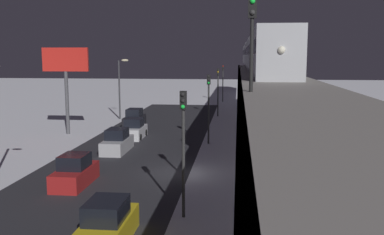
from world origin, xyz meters
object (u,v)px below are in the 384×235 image
object	(u,v)px
sedan_yellow	(107,227)
traffic_light_near	(183,136)
sedan_silver	(117,142)
subway_train	(256,54)
sedan_red	(75,173)
traffic_light_distant	(223,78)
sedan_white	(134,130)
traffic_light_far	(218,85)
rail_signal	(252,27)
traffic_light_mid	(209,99)
sedan_black	(134,119)
commercial_billboard	(66,68)

from	to	relation	value
sedan_yellow	traffic_light_near	bearing A→B (deg)	50.46
sedan_silver	traffic_light_near	world-z (taller)	traffic_light_near
subway_train	sedan_silver	world-z (taller)	subway_train
sedan_yellow	sedan_red	distance (m)	9.48
traffic_light_near	traffic_light_distant	size ratio (longest dim) A/B	1.00
subway_train	traffic_light_near	xyz separation A→B (m)	(5.12, 41.83, -4.15)
sedan_yellow	sedan_red	size ratio (longest dim) A/B	1.07
traffic_light_distant	traffic_light_near	bearing A→B (deg)	90.00
sedan_silver	traffic_light_distant	distance (m)	41.98
sedan_silver	sedan_white	bearing A→B (deg)	-90.00
sedan_silver	traffic_light_far	distance (m)	24.07
rail_signal	traffic_light_mid	xyz separation A→B (m)	(3.20, -20.69, -5.10)
rail_signal	sedan_black	size ratio (longest dim) A/B	0.86
rail_signal	sedan_white	size ratio (longest dim) A/B	0.99
sedan_white	traffic_light_distant	bearing A→B (deg)	-102.11
sedan_yellow	traffic_light_distant	size ratio (longest dim) A/B	0.71
subway_train	rail_signal	size ratio (longest dim) A/B	18.52
rail_signal	traffic_light_mid	size ratio (longest dim) A/B	0.62
traffic_light_mid	traffic_light_far	size ratio (longest dim) A/B	1.00
sedan_black	traffic_light_near	xyz separation A→B (m)	(-9.30, 28.21, 3.40)
sedan_black	traffic_light_near	world-z (taller)	traffic_light_near
rail_signal	sedan_black	bearing A→B (deg)	-67.62
rail_signal	sedan_silver	size ratio (longest dim) A/B	0.88
sedan_silver	sedan_red	bearing A→B (deg)	90.00
sedan_black	traffic_light_far	size ratio (longest dim) A/B	0.73
subway_train	sedan_silver	bearing A→B (deg)	65.22
traffic_light_distant	subway_train	bearing A→B (deg)	110.36
commercial_billboard	subway_train	bearing A→B (deg)	-135.37
sedan_white	commercial_billboard	distance (m)	9.64
sedan_silver	commercial_billboard	size ratio (longest dim) A/B	0.51
sedan_yellow	traffic_light_distant	xyz separation A→B (m)	(-2.90, -59.15, 3.40)
sedan_yellow	traffic_light_far	distance (m)	40.85
rail_signal	sedan_yellow	size ratio (longest dim) A/B	0.88
subway_train	sedan_silver	size ratio (longest dim) A/B	16.28
sedan_white	sedan_black	size ratio (longest dim) A/B	0.87
rail_signal	traffic_light_distant	xyz separation A→B (m)	(3.20, -57.78, -5.10)
subway_train	sedan_yellow	xyz separation A→B (m)	(8.02, 45.34, -7.55)
sedan_red	traffic_light_mid	size ratio (longest dim) A/B	0.66
rail_signal	traffic_light_mid	bearing A→B (deg)	-81.21
rail_signal	sedan_silver	world-z (taller)	rail_signal
sedan_silver	traffic_light_near	size ratio (longest dim) A/B	0.71
traffic_light_near	sedan_black	bearing A→B (deg)	-71.75
sedan_silver	sedan_black	xyz separation A→B (m)	(1.80, -13.73, 0.00)
subway_train	traffic_light_mid	bearing A→B (deg)	77.59
traffic_light_near	traffic_light_far	xyz separation A→B (m)	(0.00, -37.09, 0.00)
subway_train	sedan_white	bearing A→B (deg)	59.15
sedan_yellow	traffic_light_distant	world-z (taller)	traffic_light_distant
sedan_silver	traffic_light_far	world-z (taller)	traffic_light_far
rail_signal	traffic_light_near	xyz separation A→B (m)	(3.20, -2.14, -5.10)
sedan_white	sedan_black	distance (m)	7.73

